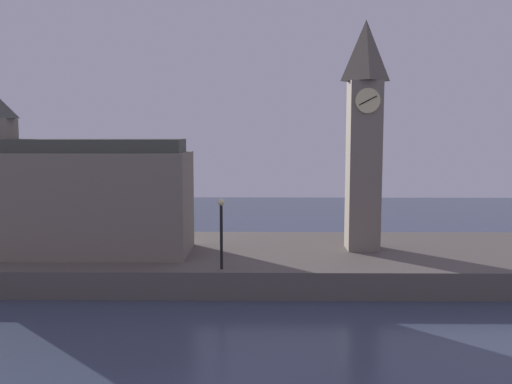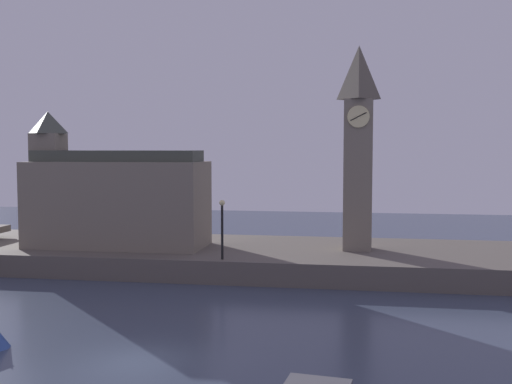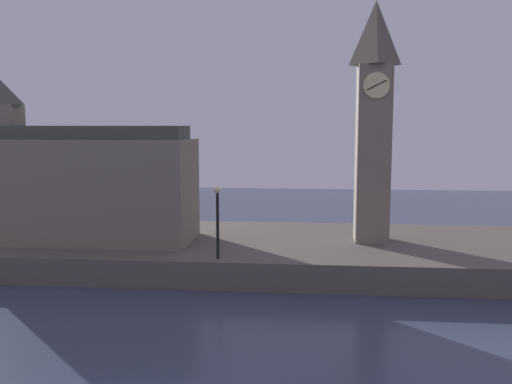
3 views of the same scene
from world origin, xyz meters
TOP-DOWN VIEW (x-y plane):
  - far_embankment at (0.00, 20.00)m, footprint 70.00×12.00m
  - clock_tower at (8.63, 20.14)m, footprint 2.15×2.20m
  - parliament_hall at (-8.86, 18.82)m, footprint 12.71×5.16m
  - streetlamp at (0.17, 14.85)m, footprint 0.36×0.36m

SIDE VIEW (x-z plane):
  - far_embankment at x=0.00m, z-range 0.00..1.50m
  - streetlamp at x=0.17m, z-range 1.98..5.77m
  - parliament_hall at x=-8.86m, z-range 0.08..9.82m
  - clock_tower at x=8.63m, z-range 1.78..15.87m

